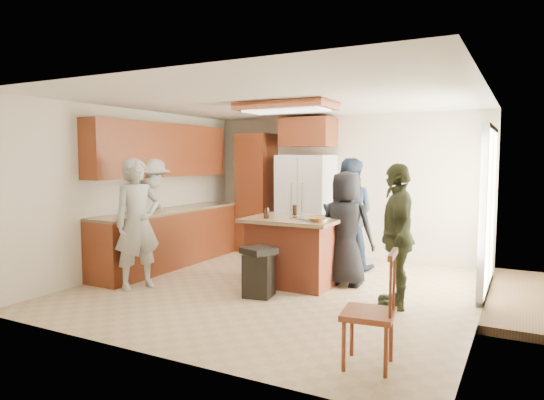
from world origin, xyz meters
The scene contains 12 objects.
person_front_left centered at (-1.68, -0.87, 0.88)m, with size 0.64×0.47×1.75m, color gray.
person_behind_left centered at (0.42, 1.58, 0.87)m, with size 0.85×0.52×1.75m, color #1B2536.
person_behind_right centered at (0.73, 0.58, 0.79)m, with size 0.77×0.50×1.58m, color black.
person_side_right centered at (1.58, -0.07, 0.85)m, with size 0.99×0.51×1.69m, color #313720.
person_counter centered at (-2.27, 0.02, 0.89)m, with size 1.14×0.53×1.77m, color gray.
left_cabinetry centered at (-2.24, 0.40, 0.96)m, with size 0.64×3.00×2.30m.
back_wall_units centered at (-1.33, 2.20, 1.38)m, with size 1.80×0.60×2.45m.
refrigerator centered at (-0.55, 2.12, 0.90)m, with size 0.90×0.76×1.80m.
kitchen_island centered at (0.07, 0.32, 0.47)m, with size 1.28×1.03×0.93m.
island_items centered at (0.33, 0.25, 0.96)m, with size 0.91×0.71×0.15m.
trash_bin centered at (-0.05, -0.45, 0.32)m, with size 0.46×0.46×0.63m.
spindle_chair centered at (1.79, -1.82, 0.45)m, with size 0.47×0.47×0.99m.
Camera 1 is at (2.91, -5.69, 1.75)m, focal length 32.00 mm.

